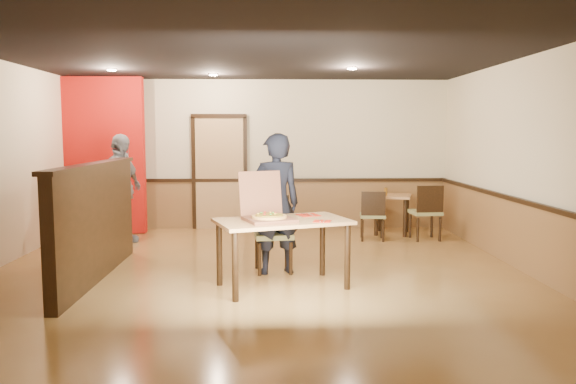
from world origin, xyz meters
name	(u,v)px	position (x,y,z in m)	size (l,w,h in m)	color
floor	(258,273)	(0.00, 0.00, 0.00)	(7.00, 7.00, 0.00)	#AD7F43
ceiling	(257,53)	(0.00, 0.00, 2.80)	(7.00, 7.00, 0.00)	black
wall_back	(262,155)	(0.00, 3.50, 1.40)	(7.00, 7.00, 0.00)	beige
wall_right	(530,165)	(3.50, 0.00, 1.40)	(7.00, 7.00, 0.00)	beige
wainscot_back	(262,205)	(0.00, 3.47, 0.45)	(7.00, 0.04, 0.90)	brown
chair_rail_back	(262,180)	(0.00, 3.45, 0.92)	(7.00, 0.06, 0.06)	black
wainscot_right	(524,238)	(3.47, 0.00, 0.45)	(0.04, 7.00, 0.90)	brown
chair_rail_right	(524,202)	(3.45, 0.00, 0.92)	(0.06, 7.00, 0.06)	black
back_door	(220,173)	(-0.80, 3.46, 1.05)	(0.90, 0.06, 2.10)	tan
booth_partition	(96,220)	(-2.00, -0.20, 0.74)	(0.20, 3.10, 1.44)	black
red_accent_panel	(99,156)	(-2.90, 3.00, 1.40)	(1.60, 0.20, 2.78)	#AE120C
spot_a	(112,70)	(-2.30, 1.80, 2.78)	(0.14, 0.14, 0.02)	beige
spot_b	(213,75)	(-0.80, 2.50, 2.78)	(0.14, 0.14, 0.02)	beige
spot_c	(352,69)	(1.40, 1.50, 2.78)	(0.14, 0.14, 0.02)	beige
main_table	(282,229)	(0.30, -0.66, 0.69)	(1.70, 1.30, 0.81)	tan
diner_chair	(273,230)	(0.19, 0.16, 0.54)	(0.54, 0.54, 0.98)	olive
side_chair_left	(373,213)	(1.88, 2.17, 0.46)	(0.46, 0.46, 0.84)	olive
side_chair_right	(427,210)	(2.79, 2.16, 0.51)	(0.50, 0.50, 0.94)	olive
side_table	(392,204)	(2.33, 2.78, 0.53)	(0.82, 0.82, 0.70)	tan
diner	(275,204)	(0.22, 0.01, 0.90)	(0.66, 0.43, 1.81)	black
passerby	(121,189)	(-2.29, 2.06, 0.90)	(1.05, 0.44, 1.80)	gray
pizza_box	(268,214)	(0.13, -0.72, 0.88)	(0.70, 0.76, 0.55)	brown
pizza	(269,217)	(0.15, -0.77, 0.86)	(0.40, 0.40, 0.03)	tan
napkin_near	(322,221)	(0.75, -0.80, 0.81)	(0.23, 0.23, 0.01)	red
napkin_far	(308,215)	(0.62, -0.32, 0.81)	(0.31, 0.31, 0.01)	red
condiment	(386,192)	(2.19, 2.67, 0.78)	(0.06, 0.06, 0.14)	#8E5B19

